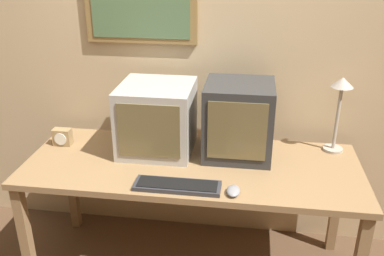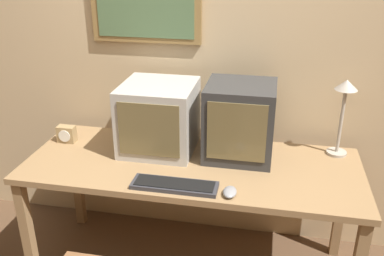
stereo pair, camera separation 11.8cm
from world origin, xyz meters
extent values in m
cube|color=#D1B284|center=(0.00, 1.38, 1.30)|extent=(8.00, 0.05, 2.60)
cube|color=olive|center=(-0.38, 1.34, 1.57)|extent=(0.69, 0.02, 0.47)
cube|color=#56754C|center=(-0.38, 1.33, 1.57)|extent=(0.61, 0.01, 0.41)
cube|color=#99754C|center=(0.00, 0.90, 0.74)|extent=(1.89, 0.74, 0.04)
cube|color=#99754C|center=(-0.90, 0.57, 0.36)|extent=(0.06, 0.06, 0.72)
cube|color=#99754C|center=(-0.90, 1.22, 0.36)|extent=(0.06, 0.06, 0.72)
cube|color=#99754C|center=(0.90, 1.22, 0.36)|extent=(0.06, 0.06, 0.72)
cube|color=#B7B2A8|center=(-0.23, 1.05, 0.96)|extent=(0.42, 0.42, 0.40)
cube|color=brown|center=(-0.23, 0.84, 0.97)|extent=(0.35, 0.01, 0.31)
cube|color=#333333|center=(0.25, 1.05, 0.97)|extent=(0.39, 0.37, 0.43)
cube|color=brown|center=(0.25, 0.87, 0.98)|extent=(0.32, 0.01, 0.33)
cube|color=#333338|center=(-0.04, 0.62, 0.77)|extent=(0.44, 0.13, 0.02)
cube|color=black|center=(-0.04, 0.62, 0.78)|extent=(0.41, 0.11, 0.00)
ellipsoid|color=gray|center=(0.25, 0.61, 0.77)|extent=(0.07, 0.11, 0.03)
cube|color=#A38456|center=(-0.82, 1.02, 0.81)|extent=(0.11, 0.06, 0.10)
cylinder|color=white|center=(-0.82, 0.99, 0.81)|extent=(0.08, 0.01, 0.08)
cylinder|color=#B2A899|center=(0.81, 1.18, 0.76)|extent=(0.12, 0.12, 0.02)
cylinder|color=#B2A899|center=(0.81, 1.18, 0.97)|extent=(0.02, 0.02, 0.39)
cone|color=#B2A899|center=(0.81, 1.18, 1.18)|extent=(0.13, 0.13, 0.06)
camera|label=1|loc=(0.30, -1.22, 1.91)|focal=40.00mm
camera|label=2|loc=(0.42, -1.20, 1.91)|focal=40.00mm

